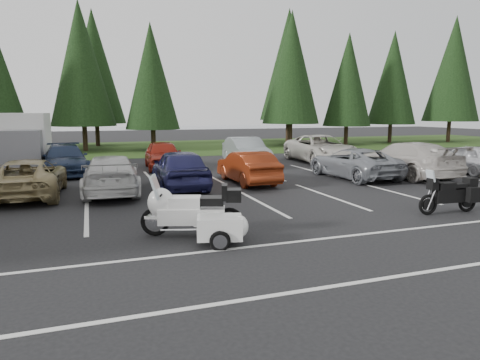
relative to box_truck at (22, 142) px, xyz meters
name	(u,v)px	position (x,y,z in m)	size (l,w,h in m)	color
ground	(255,209)	(8.00, -12.50, -1.45)	(120.00, 120.00, 0.00)	black
grass_strip	(150,148)	(8.00, 11.50, -1.45)	(80.00, 16.00, 0.01)	#203B12
lake_water	(149,131)	(12.00, 42.50, -1.45)	(70.00, 50.00, 0.02)	gray
box_truck	(22,142)	(0.00, 0.00, 0.00)	(2.40, 5.60, 2.90)	silver
stall_markings	(234,197)	(8.00, -10.50, -1.45)	(32.00, 16.00, 0.01)	silver
conifer_4	(81,63)	(3.00, 10.40, 5.08)	(4.80, 4.80, 11.17)	#332316
conifer_5	(151,76)	(8.00, 9.10, 4.18)	(4.14, 4.14, 9.63)	#332316
conifer_6	(291,68)	(20.00, 9.60, 5.26)	(4.93, 4.93, 11.48)	#332316
conifer_7	(348,80)	(25.50, 9.30, 4.36)	(4.27, 4.27, 9.94)	#332316
conifer_8	(393,78)	(31.00, 10.10, 4.72)	(4.53, 4.53, 10.56)	#332316
conifer_9	(453,69)	(37.00, 8.80, 5.62)	(5.19, 5.19, 12.10)	#332316
conifer_back_b	(94,67)	(4.00, 15.00, 5.32)	(4.97, 4.97, 11.58)	#332316
conifer_back_c	(289,65)	(22.00, 14.30, 6.04)	(5.50, 5.50, 12.81)	#332316
car_near_2	(29,178)	(1.21, -8.09, -0.78)	(2.23, 4.83, 1.34)	#938255
car_near_3	(111,174)	(3.97, -8.41, -0.75)	(1.97, 4.85, 1.41)	beige
car_near_4	(180,169)	(6.55, -8.20, -0.67)	(1.84, 4.57, 1.56)	#1C1D47
car_near_5	(247,167)	(9.50, -7.83, -0.78)	(1.42, 4.09, 1.35)	maroon
car_near_6	(353,163)	(14.50, -8.12, -0.77)	(2.25, 4.87, 1.35)	gray
car_near_7	(406,159)	(17.02, -8.60, -0.65)	(2.25, 5.54, 1.61)	beige
car_near_8	(468,159)	(20.67, -8.68, -0.75)	(1.66, 4.13, 1.41)	silver
car_far_1	(65,159)	(2.14, -2.49, -0.75)	(1.97, 4.85, 1.41)	#1A2742
car_far_2	(163,155)	(6.89, -2.14, -0.71)	(1.74, 4.33, 1.48)	maroon
car_far_3	(246,152)	(11.50, -2.23, -0.67)	(1.65, 4.72, 1.55)	gray
car_far_4	(321,149)	(16.18, -2.29, -0.64)	(2.68, 5.81, 1.62)	beige
touring_motorcycle	(192,205)	(5.52, -14.71, -0.70)	(2.73, 0.84, 1.51)	white
cargo_trailer	(220,230)	(5.93, -15.62, -1.12)	(1.45, 0.81, 0.67)	white
adventure_motorcycle	(449,191)	(13.13, -14.96, -0.78)	(2.20, 0.77, 1.34)	black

